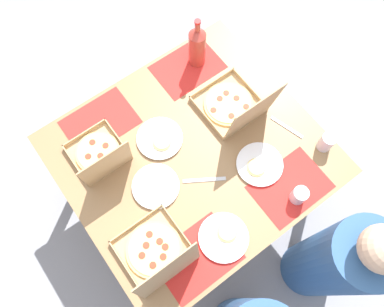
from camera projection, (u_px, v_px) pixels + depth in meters
ground_plane at (192, 192)px, 2.57m from camera, size 6.00×6.00×0.00m
dining_table at (192, 161)px, 1.99m from camera, size 1.24×1.14×0.73m
placemat_near_left at (188, 67)px, 2.07m from camera, size 0.36×0.26×0.00m
placemat_near_right at (100, 122)px, 1.95m from camera, size 0.36×0.26×0.00m
placemat_far_left at (290, 187)px, 1.83m from camera, size 0.36×0.26×0.00m
placemat_far_right at (197, 258)px, 1.71m from camera, size 0.36×0.26×0.00m
pizza_box_corner_right at (100, 155)px, 1.84m from camera, size 0.25×0.29×0.29m
pizza_box_center at (157, 254)px, 1.67m from camera, size 0.29×0.30×0.33m
pizza_box_edge_far at (234, 106)px, 1.93m from camera, size 0.30×0.34×0.33m
plate_near_left at (259, 165)px, 1.86m from camera, size 0.23×0.23×0.03m
plate_far_left at (156, 186)px, 1.82m from camera, size 0.23×0.23×0.02m
plate_middle at (160, 139)px, 1.91m from camera, size 0.23×0.23×0.03m
plate_far_right at (224, 237)px, 1.74m from camera, size 0.23×0.23×0.03m
soda_bottle at (197, 46)px, 1.96m from camera, size 0.09×0.09×0.32m
cup_clear_right at (299, 195)px, 1.77m from camera, size 0.07×0.07×0.09m
cup_red at (326, 142)px, 1.86m from camera, size 0.07×0.07×0.10m
fork_by_far_right at (287, 127)px, 1.94m from camera, size 0.07×0.19×0.00m
knife_by_far_left at (204, 180)px, 1.84m from camera, size 0.19×0.13×0.00m
diner_left_seat at (334, 262)px, 1.92m from camera, size 0.32×0.32×1.14m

